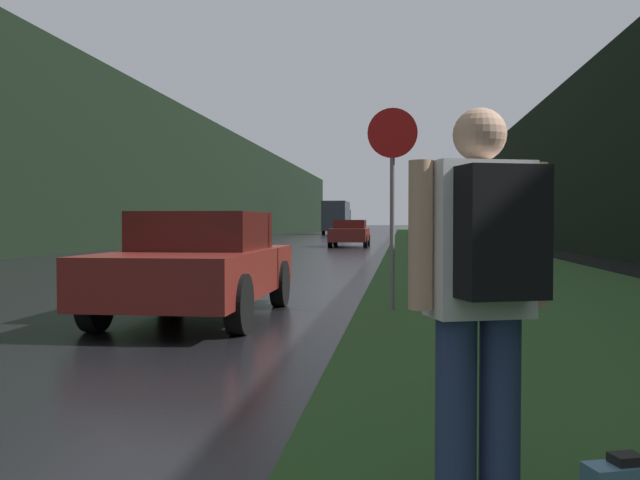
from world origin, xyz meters
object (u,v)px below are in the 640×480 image
at_px(stop_sign, 392,184).
at_px(car_passing_near, 200,263).
at_px(car_passing_far, 350,233).
at_px(delivery_truck, 337,217).
at_px(hitchhiker_with_backpack, 483,290).

distance_m(stop_sign, car_passing_near, 2.98).
xyz_separation_m(stop_sign, car_passing_far, (-2.58, 25.77, -1.12)).
bearing_deg(delivery_truck, hitchhiker_with_backpack, -84.06).
bearing_deg(stop_sign, car_passing_far, 95.72).
relative_size(car_passing_near, delivery_truck, 0.48).
bearing_deg(car_passing_far, hitchhiker_with_backpack, 95.30).
height_order(stop_sign, car_passing_near, stop_sign).
bearing_deg(car_passing_near, hitchhiker_with_backpack, 116.60).
bearing_deg(delivery_truck, car_passing_far, -83.47).
relative_size(hitchhiker_with_backpack, car_passing_near, 0.42).
relative_size(car_passing_near, car_passing_far, 0.93).
height_order(hitchhiker_with_backpack, car_passing_far, hitchhiker_with_backpack).
bearing_deg(stop_sign, car_passing_near, -158.65).
distance_m(hitchhiker_with_backpack, car_passing_near, 6.81).
relative_size(stop_sign, delivery_truck, 0.34).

